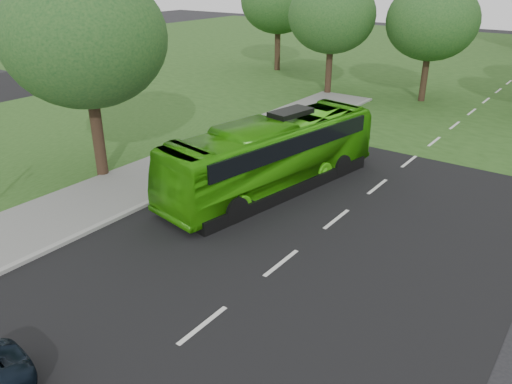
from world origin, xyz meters
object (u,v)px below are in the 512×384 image
tree_park_a (332,16)px  bus (273,155)px  tree_park_b (432,21)px  tree_park_f (278,1)px  tree_side_near (85,38)px

tree_park_a → bus: (6.88, -17.80, -4.29)m
tree_park_b → bus: 20.39m
tree_park_b → tree_park_a: bearing=-162.3°
tree_park_f → tree_side_near: (8.33, -27.45, 0.06)m
tree_park_a → tree_park_b: tree_park_a is taller
tree_park_a → bus: 19.56m
tree_side_near → bus: bearing=26.1°
tree_park_f → bus: size_ratio=0.82×
tree_park_f → bus: bearing=-56.6°
tree_park_b → bus: tree_park_b is taller
tree_park_b → tree_side_near: 24.72m
tree_side_near → bus: (7.41, 3.63, -4.81)m
tree_side_near → bus: tree_side_near is taller
tree_park_b → bus: size_ratio=0.74×
tree_park_b → tree_park_f: 16.13m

